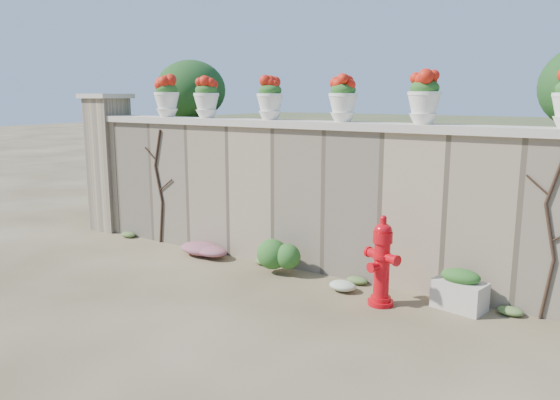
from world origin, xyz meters
The scene contains 18 objects.
ground centered at (0.00, 0.00, 0.00)m, with size 80.00×80.00×0.00m, color #4C3D26.
stone_wall centered at (0.00, 1.80, 1.00)m, with size 8.00×0.40×2.00m, color gray.
wall_cap centered at (0.00, 1.80, 2.05)m, with size 8.10×0.52×0.10m, color beige.
gate_pillar centered at (-4.15, 1.80, 1.26)m, with size 0.72×0.72×2.48m.
raised_fill centered at (0.00, 5.00, 1.00)m, with size 9.00×6.00×2.00m, color #384C23.
back_shrub_left centered at (-3.20, 3.00, 2.55)m, with size 1.30×1.30×1.10m, color #143814.
vine_left centered at (-2.67, 1.58, 0.99)m, with size 0.60×0.04×1.91m.
vine_right centered at (3.23, 1.58, 0.99)m, with size 0.60×0.04×1.91m.
fire_hydrant centered at (1.54, 0.99, 0.54)m, with size 0.47×0.33×1.08m.
planter_box centered at (2.36, 1.37, 0.22)m, with size 0.63×0.44×0.48m.
green_shrub centered at (-0.07, 1.33, 0.31)m, with size 0.65×0.58×0.61m, color #1E5119.
magenta_clump centered at (-1.44, 1.31, 0.13)m, with size 0.95×0.63×0.25m, color #CF297C.
white_flowers centered at (1.05, 1.17, 0.09)m, with size 0.48×0.38×0.17m, color white.
urn_pot_0 centered at (-2.64, 1.80, 2.42)m, with size 0.41×0.41×0.65m.
urn_pot_1 centered at (-1.79, 1.80, 2.41)m, with size 0.40×0.40×0.62m.
urn_pot_2 centered at (-0.58, 1.80, 2.40)m, with size 0.39×0.39×0.61m.
urn_pot_3 centered at (0.59, 1.80, 2.40)m, with size 0.39×0.39×0.61m.
urn_pot_4 centered at (1.68, 1.80, 2.41)m, with size 0.40×0.40×0.63m.
Camera 1 is at (3.91, -4.79, 2.44)m, focal length 35.00 mm.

